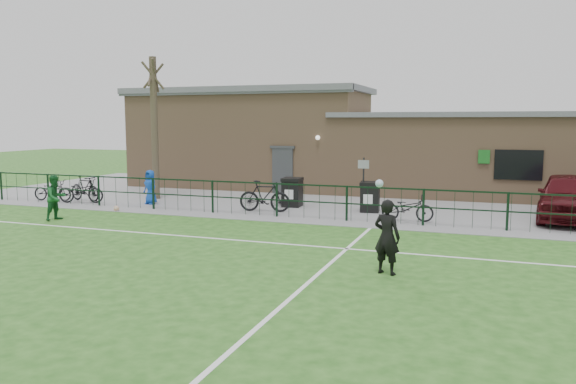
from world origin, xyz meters
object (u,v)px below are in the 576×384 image
(bicycle_c, at_px, (81,191))
(bicycle_d, at_px, (265,196))
(sign_post, at_px, (363,185))
(car_maroon, at_px, (569,197))
(bicycle_b, at_px, (85,188))
(ball_ground, at_px, (117,208))
(wheelie_bin_right, at_px, (370,198))
(spectator_child, at_px, (150,187))
(bicycle_a, at_px, (53,190))
(bicycle_e, at_px, (407,208))
(outfield_player, at_px, (56,198))
(bare_tree, at_px, (155,129))
(wheelie_bin_left, at_px, (292,193))

(bicycle_c, height_order, bicycle_d, bicycle_d)
(sign_post, distance_m, bicycle_c, 11.43)
(sign_post, height_order, car_maroon, sign_post)
(bicycle_b, bearing_deg, bicycle_c, -143.16)
(car_maroon, xyz_separation_m, ball_ground, (-15.54, -3.48, -0.71))
(wheelie_bin_right, height_order, spectator_child, spectator_child)
(bicycle_d, bearing_deg, bicycle_a, 85.41)
(sign_post, relative_size, bicycle_b, 1.12)
(bicycle_e, xyz_separation_m, spectator_child, (-10.25, 0.46, 0.24))
(spectator_child, xyz_separation_m, outfield_player, (-0.98, -4.12, 0.06))
(bicycle_c, bearing_deg, bare_tree, -61.44)
(car_maroon, bearing_deg, wheelie_bin_left, -172.32)
(bicycle_e, distance_m, spectator_child, 10.27)
(sign_post, height_order, bicycle_c, sign_post)
(bicycle_e, height_order, ball_ground, bicycle_e)
(bicycle_b, bearing_deg, outfield_player, -138.14)
(bicycle_d, height_order, ball_ground, bicycle_d)
(sign_post, relative_size, bicycle_c, 1.08)
(wheelie_bin_left, xyz_separation_m, outfield_player, (-6.55, -5.46, 0.22))
(bicycle_b, distance_m, bicycle_e, 13.29)
(sign_post, bearing_deg, bicycle_d, -162.74)
(bicycle_d, bearing_deg, wheelie_bin_right, -76.53)
(bicycle_a, bearing_deg, spectator_child, -91.95)
(bicycle_c, bearing_deg, ball_ground, -130.61)
(car_maroon, relative_size, bicycle_c, 2.52)
(bicycle_a, xyz_separation_m, bicycle_d, (9.42, 0.34, 0.13))
(wheelie_bin_right, distance_m, spectator_child, 8.75)
(bicycle_b, distance_m, outfield_player, 4.41)
(wheelie_bin_right, distance_m, bicycle_c, 11.66)
(wheelie_bin_right, height_order, sign_post, sign_post)
(spectator_child, bearing_deg, sign_post, 26.08)
(outfield_player, bearing_deg, car_maroon, -59.50)
(bare_tree, height_order, bicycle_a, bare_tree)
(wheelie_bin_left, bearing_deg, bicycle_b, -174.24)
(bicycle_a, xyz_separation_m, bicycle_b, (1.35, 0.35, 0.09))
(bicycle_b, distance_m, spectator_child, 3.05)
(wheelie_bin_right, relative_size, bicycle_e, 0.60)
(bicycle_a, bearing_deg, bicycle_c, -103.36)
(sign_post, bearing_deg, car_maroon, 6.46)
(car_maroon, xyz_separation_m, outfield_player, (-16.28, -5.73, -0.05))
(bicycle_b, bearing_deg, car_maroon, -70.16)
(sign_post, relative_size, spectator_child, 1.46)
(car_maroon, height_order, bicycle_c, car_maroon)
(bicycle_b, bearing_deg, ball_ground, -106.53)
(ball_ground, bearing_deg, bicycle_e, 7.66)
(wheelie_bin_left, xyz_separation_m, ball_ground, (-5.81, -3.21, -0.44))
(car_maroon, distance_m, bicycle_b, 18.42)
(sign_post, height_order, bicycle_a, sign_post)
(spectator_child, bearing_deg, bicycle_b, -155.36)
(sign_post, bearing_deg, outfield_player, -152.33)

